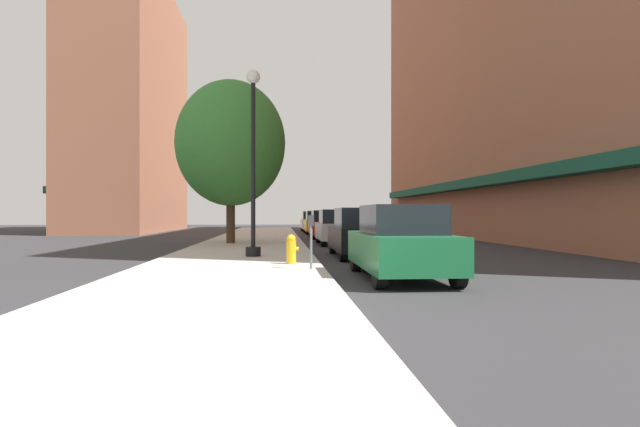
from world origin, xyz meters
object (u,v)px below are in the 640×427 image
Objects in this scene: car_green at (401,243)px; car_yellow at (317,223)px; tree_near at (231,143)px; car_white at (312,222)px; fire_hydrant at (291,249)px; parking_meter_near at (311,235)px; lamppost at (253,159)px; car_black at (360,233)px; car_red at (326,225)px; car_silver at (337,228)px.

car_yellow is (0.00, 25.90, 0.00)m from car_green.
tree_near is 1.74× the size of car_white.
fire_hydrant is 0.60× the size of parking_meter_near.
fire_hydrant is at bearing -65.85° from lamppost.
car_yellow is at bearing 69.43° from tree_near.
car_black is 1.00× the size of car_red.
parking_meter_near reaches higher than fire_hydrant.
car_green is (1.95, -1.08, -0.14)m from parking_meter_near.
car_black is (0.00, 5.84, 0.00)m from car_green.
car_green is 1.00× the size of car_white.
car_red is at bearing 81.82° from fire_hydrant.
lamppost is at bearing 114.15° from fire_hydrant.
fire_hydrant is 0.18× the size of car_green.
fire_hydrant is 0.18× the size of car_silver.
fire_hydrant is 0.18× the size of car_black.
parking_meter_near is 0.30× the size of car_green.
lamppost is 1.37× the size of car_black.
car_yellow and car_white have the same top height.
fire_hydrant is 0.18× the size of car_red.
car_silver is (0.00, 7.23, 0.00)m from car_black.
parking_meter_near is 0.30× the size of car_white.
car_red is at bearing -89.30° from car_white.
car_red is (0.00, 19.18, 0.00)m from car_green.
car_white reaches higher than fire_hydrant.
parking_meter_near is (1.60, -3.98, -2.25)m from lamppost.
car_white is (0.00, 12.80, 0.00)m from car_red.
car_black is 1.00× the size of car_yellow.
tree_near reaches higher than car_white.
car_black reaches higher than fire_hydrant.
car_yellow is (4.95, 13.20, -3.89)m from tree_near.
car_silver is (2.40, 10.57, 0.29)m from fire_hydrant.
parking_meter_near is 0.30× the size of car_black.
car_red is (2.40, 16.69, 0.29)m from fire_hydrant.
car_red is (4.95, 6.48, -3.89)m from tree_near.
parking_meter_near is 0.18× the size of tree_near.
car_black is (2.40, 3.34, 0.29)m from fire_hydrant.
lamppost is 6.63m from car_green.
tree_near is (-1.41, 7.64, 1.50)m from lamppost.
car_black and car_yellow have the same top height.
car_black is 7.23m from car_silver.
car_black is (4.95, -6.87, -3.89)m from tree_near.
car_green is 5.84m from car_black.
car_silver is at bearing 66.10° from lamppost.
lamppost is 14.76m from car_red.
fire_hydrant is 11.32m from tree_near.
fire_hydrant is 16.86m from car_red.
fire_hydrant is 3.47m from car_green.
tree_near is 1.74× the size of car_green.
car_black reaches higher than parking_meter_near.
car_white is (0.00, 18.92, 0.00)m from car_silver.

